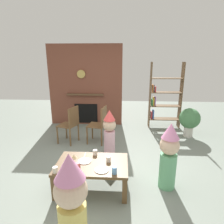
% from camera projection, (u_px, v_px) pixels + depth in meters
% --- Properties ---
extents(ground_plane, '(12.00, 12.00, 0.00)m').
position_uv_depth(ground_plane, '(103.00, 169.00, 3.59)').
color(ground_plane, gray).
extents(brick_fireplace_feature, '(2.20, 0.28, 2.40)m').
position_uv_depth(brick_fireplace_feature, '(86.00, 86.00, 5.81)').
color(brick_fireplace_feature, brown).
rests_on(brick_fireplace_feature, ground_plane).
extents(bookshelf, '(0.90, 0.28, 1.90)m').
position_uv_depth(bookshelf, '(163.00, 98.00, 5.58)').
color(bookshelf, brown).
rests_on(bookshelf, ground_plane).
extents(coffee_table, '(1.10, 0.71, 0.43)m').
position_uv_depth(coffee_table, '(92.00, 167.00, 2.99)').
color(coffee_table, brown).
rests_on(coffee_table, ground_plane).
extents(paper_cup_near_left, '(0.07, 0.07, 0.09)m').
position_uv_depth(paper_cup_near_left, '(95.00, 152.00, 3.21)').
color(paper_cup_near_left, silver).
rests_on(paper_cup_near_left, coffee_table).
extents(paper_cup_near_right, '(0.07, 0.07, 0.11)m').
position_uv_depth(paper_cup_near_right, '(114.00, 170.00, 2.68)').
color(paper_cup_near_right, '#669EE0').
rests_on(paper_cup_near_right, coffee_table).
extents(paper_cup_center, '(0.07, 0.07, 0.09)m').
position_uv_depth(paper_cup_center, '(55.00, 170.00, 2.71)').
color(paper_cup_center, silver).
rests_on(paper_cup_center, coffee_table).
extents(paper_cup_far_left, '(0.07, 0.07, 0.09)m').
position_uv_depth(paper_cup_far_left, '(108.00, 159.00, 3.00)').
color(paper_cup_far_left, silver).
rests_on(paper_cup_far_left, coffee_table).
extents(paper_cup_far_right, '(0.08, 0.08, 0.10)m').
position_uv_depth(paper_cup_far_right, '(78.00, 166.00, 2.79)').
color(paper_cup_far_right, '#E5666B').
rests_on(paper_cup_far_right, coffee_table).
extents(paper_plate_front, '(0.21, 0.21, 0.01)m').
position_uv_depth(paper_plate_front, '(102.00, 170.00, 2.78)').
color(paper_plate_front, white).
rests_on(paper_plate_front, coffee_table).
extents(paper_plate_rear, '(0.21, 0.21, 0.01)m').
position_uv_depth(paper_plate_rear, '(85.00, 161.00, 3.02)').
color(paper_plate_rear, white).
rests_on(paper_plate_rear, coffee_table).
extents(birthday_cake_slice, '(0.10, 0.10, 0.06)m').
position_uv_depth(birthday_cake_slice, '(74.00, 156.00, 3.11)').
color(birthday_cake_slice, '#EAC68C').
rests_on(birthday_cake_slice, coffee_table).
extents(table_fork, '(0.02, 0.15, 0.01)m').
position_uv_depth(table_fork, '(85.00, 155.00, 3.21)').
color(table_fork, silver).
rests_on(table_fork, coffee_table).
extents(child_with_cone_hat, '(0.33, 0.33, 1.17)m').
position_uv_depth(child_with_cone_hat, '(72.00, 206.00, 1.85)').
color(child_with_cone_hat, '#E0CC66').
rests_on(child_with_cone_hat, ground_plane).
extents(child_in_pink, '(0.30, 0.30, 1.08)m').
position_uv_depth(child_in_pink, '(169.00, 155.00, 2.94)').
color(child_in_pink, '#66B27F').
rests_on(child_in_pink, ground_plane).
extents(child_by_the_chairs, '(0.27, 0.27, 0.98)m').
position_uv_depth(child_by_the_chairs, '(109.00, 131.00, 4.03)').
color(child_by_the_chairs, '#EAB2C6').
rests_on(child_by_the_chairs, ground_plane).
extents(dining_chair_left, '(0.51, 0.51, 0.90)m').
position_uv_depth(dining_chair_left, '(71.00, 123.00, 4.58)').
color(dining_chair_left, brown).
rests_on(dining_chair_left, ground_plane).
extents(dining_chair_middle, '(0.47, 0.47, 0.90)m').
position_uv_depth(dining_chair_middle, '(100.00, 123.00, 4.58)').
color(dining_chair_middle, brown).
rests_on(dining_chair_middle, ground_plane).
extents(potted_plant_tall, '(0.53, 0.53, 0.76)m').
position_uv_depth(potted_plant_tall, '(190.00, 120.00, 4.96)').
color(potted_plant_tall, beige).
rests_on(potted_plant_tall, ground_plane).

